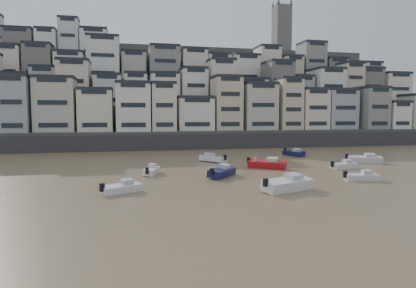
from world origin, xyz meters
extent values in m
plane|color=brown|center=(0.00, 0.00, 0.00)|extent=(400.00, 400.00, 0.00)
cube|color=#38383A|center=(10.00, 65.00, 1.75)|extent=(140.00, 3.00, 3.50)
cube|color=#4C4C47|center=(15.00, 72.00, 2.00)|extent=(140.00, 14.00, 4.00)
cube|color=#4C4C47|center=(15.00, 84.00, 5.00)|extent=(140.00, 14.00, 10.00)
cube|color=#4C4C47|center=(15.00, 96.00, 9.00)|extent=(140.00, 14.00, 18.00)
cube|color=#4C4C47|center=(15.00, 108.00, 13.00)|extent=(140.00, 16.00, 26.00)
cube|color=#4C4C47|center=(15.00, 122.00, 16.00)|extent=(140.00, 18.00, 32.00)
cube|color=#66635E|center=(55.00, 120.00, 41.00)|extent=(6.00, 6.00, 18.00)
camera|label=1|loc=(-5.56, -18.16, 7.97)|focal=32.00mm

